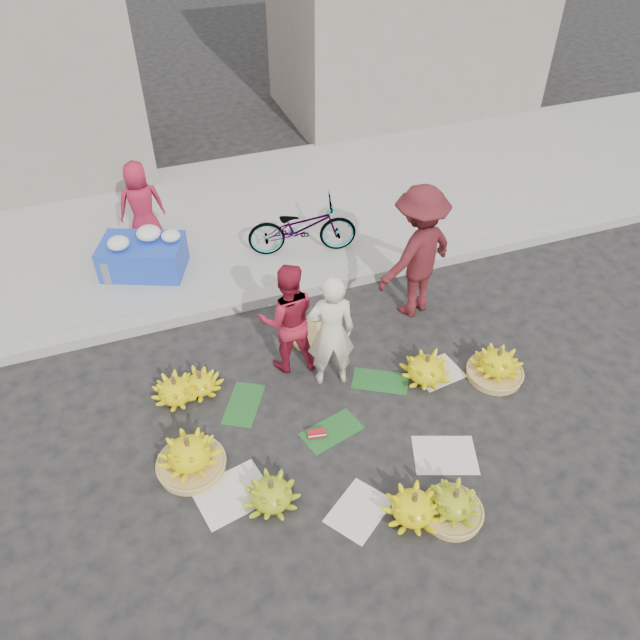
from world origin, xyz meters
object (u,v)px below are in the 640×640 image
object	(u,v)px
vendor_cream	(331,332)
banana_bunch_0	(190,455)
banana_bunch_4	(497,365)
flower_table	(143,255)
bicycle	(302,227)

from	to	relation	value
vendor_cream	banana_bunch_0	bearing A→B (deg)	32.65
banana_bunch_4	vendor_cream	bearing A→B (deg)	161.41
banana_bunch_0	flower_table	distance (m)	3.45
banana_bunch_0	banana_bunch_4	size ratio (longest dim) A/B	0.98
banana_bunch_0	flower_table	bearing A→B (deg)	89.20
banana_bunch_0	vendor_cream	world-z (taller)	vendor_cream
banana_bunch_4	vendor_cream	size ratio (longest dim) A/B	0.48
banana_bunch_0	banana_bunch_4	xyz separation A→B (m)	(3.61, 0.07, -0.01)
banana_bunch_0	flower_table	xyz separation A→B (m)	(0.05, 3.44, 0.18)
banana_bunch_4	flower_table	size ratio (longest dim) A/B	0.55
bicycle	banana_bunch_0	bearing A→B (deg)	156.30
vendor_cream	bicycle	distance (m)	2.51
banana_bunch_0	vendor_cream	xyz separation A→B (m)	(1.77, 0.69, 0.54)
vendor_cream	flower_table	size ratio (longest dim) A/B	1.16
banana_bunch_0	flower_table	world-z (taller)	flower_table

